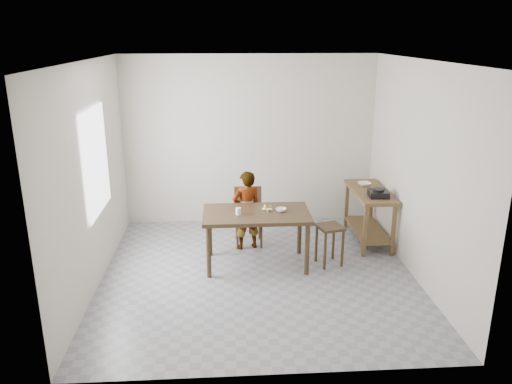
{
  "coord_description": "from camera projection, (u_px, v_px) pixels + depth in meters",
  "views": [
    {
      "loc": [
        -0.41,
        -5.84,
        3.0
      ],
      "look_at": [
        0.0,
        0.4,
        1.0
      ],
      "focal_mm": 35.0,
      "sensor_mm": 36.0,
      "label": 1
    }
  ],
  "objects": [
    {
      "name": "ceiling",
      "position": [
        258.0,
        59.0,
        5.66
      ],
      "size": [
        4.0,
        4.0,
        0.04
      ],
      "primitive_type": "cube",
      "color": "white",
      "rests_on": "wall_back"
    },
    {
      "name": "gas_burner",
      "position": [
        378.0,
        194.0,
        7.0
      ],
      "size": [
        0.28,
        0.28,
        0.09
      ],
      "primitive_type": "cube",
      "rotation": [
        0.0,
        0.0,
        -0.08
      ],
      "color": "black",
      "rests_on": "prep_counter"
    },
    {
      "name": "wall_front",
      "position": [
        275.0,
        240.0,
        4.15
      ],
      "size": [
        4.0,
        0.04,
        2.7
      ],
      "primitive_type": "cube",
      "color": "beige",
      "rests_on": "ground"
    },
    {
      "name": "wall_back",
      "position": [
        249.0,
        141.0,
        8.0
      ],
      "size": [
        4.0,
        0.04,
        2.7
      ],
      "primitive_type": "cube",
      "color": "beige",
      "rests_on": "ground"
    },
    {
      "name": "child",
      "position": [
        246.0,
        210.0,
        7.12
      ],
      "size": [
        0.49,
        0.39,
        1.16
      ],
      "primitive_type": "imported",
      "rotation": [
        0.0,
        0.0,
        3.43
      ],
      "color": "white",
      "rests_on": "floor"
    },
    {
      "name": "floor",
      "position": [
        258.0,
        276.0,
        6.49
      ],
      "size": [
        4.0,
        4.0,
        0.04
      ],
      "primitive_type": "cube",
      "color": "gray",
      "rests_on": "ground"
    },
    {
      "name": "banana",
      "position": [
        267.0,
        209.0,
        6.6
      ],
      "size": [
        0.18,
        0.15,
        0.05
      ],
      "primitive_type": null,
      "rotation": [
        0.0,
        0.0,
        -0.36
      ],
      "color": "#F0CD55",
      "rests_on": "dining_table"
    },
    {
      "name": "wall_left",
      "position": [
        90.0,
        178.0,
        5.95
      ],
      "size": [
        0.04,
        4.0,
        2.7
      ],
      "primitive_type": "cube",
      "color": "beige",
      "rests_on": "ground"
    },
    {
      "name": "stool",
      "position": [
        329.0,
        245.0,
        6.7
      ],
      "size": [
        0.39,
        0.39,
        0.56
      ],
      "primitive_type": null,
      "rotation": [
        0.0,
        0.0,
        0.27
      ],
      "color": "#372717",
      "rests_on": "floor"
    },
    {
      "name": "serving_bowl",
      "position": [
        364.0,
        184.0,
        7.52
      ],
      "size": [
        0.23,
        0.23,
        0.05
      ],
      "primitive_type": "imported",
      "rotation": [
        0.0,
        0.0,
        0.25
      ],
      "color": "white",
      "rests_on": "prep_counter"
    },
    {
      "name": "dining_chair",
      "position": [
        249.0,
        217.0,
        7.31
      ],
      "size": [
        0.41,
        0.41,
        0.84
      ],
      "primitive_type": null,
      "rotation": [
        0.0,
        0.0,
        0.01
      ],
      "color": "#372717",
      "rests_on": "floor"
    },
    {
      "name": "glass_tumbler",
      "position": [
        238.0,
        211.0,
        6.45
      ],
      "size": [
        0.09,
        0.09,
        0.09
      ],
      "primitive_type": "cylinder",
      "rotation": [
        0.0,
        0.0,
        -0.31
      ],
      "color": "silver",
      "rests_on": "dining_table"
    },
    {
      "name": "small_bowl",
      "position": [
        281.0,
        210.0,
        6.58
      ],
      "size": [
        0.18,
        0.18,
        0.04
      ],
      "primitive_type": "imported",
      "rotation": [
        0.0,
        0.0,
        0.33
      ],
      "color": "white",
      "rests_on": "dining_table"
    },
    {
      "name": "prep_counter",
      "position": [
        368.0,
        216.0,
        7.42
      ],
      "size": [
        0.5,
        1.2,
        0.8
      ],
      "primitive_type": null,
      "color": "brown",
      "rests_on": "floor"
    },
    {
      "name": "wall_right",
      "position": [
        420.0,
        172.0,
        6.2
      ],
      "size": [
        0.04,
        4.0,
        2.7
      ],
      "primitive_type": "cube",
      "color": "beige",
      "rests_on": "ground"
    },
    {
      "name": "dining_table",
      "position": [
        256.0,
        239.0,
        6.66
      ],
      "size": [
        1.4,
        0.8,
        0.75
      ],
      "primitive_type": null,
      "color": "#372717",
      "rests_on": "floor"
    },
    {
      "name": "window_pane",
      "position": [
        97.0,
        161.0,
        6.1
      ],
      "size": [
        0.02,
        1.1,
        1.3
      ],
      "primitive_type": "cube",
      "color": "white",
      "rests_on": "wall_left"
    }
  ]
}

